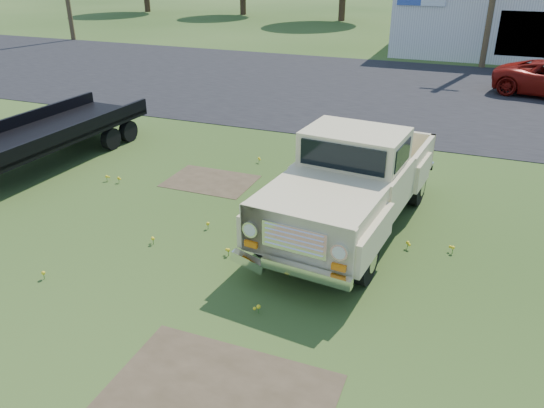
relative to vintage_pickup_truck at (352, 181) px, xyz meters
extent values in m
plane|color=#274215|center=(-1.95, -2.32, -1.09)|extent=(140.00, 140.00, 0.00)
cube|color=black|center=(-1.95, 12.68, -1.09)|extent=(90.00, 14.00, 0.02)
cube|color=#443824|center=(-0.45, -5.32, -1.09)|extent=(3.00, 2.00, 0.01)
cube|color=#443824|center=(-3.95, 1.18, -1.09)|extent=(2.20, 1.60, 0.01)
cube|color=silver|center=(4.05, 24.68, 0.91)|extent=(14.00, 8.00, 4.00)
cube|color=black|center=(4.05, 20.73, 0.51)|extent=(3.00, 0.10, 2.20)
cylinder|color=#3B281B|center=(0.05, 38.18, 0.80)|extent=(0.56, 0.56, 3.78)
camera|label=1|loc=(2.13, -9.94, 4.23)|focal=35.00mm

